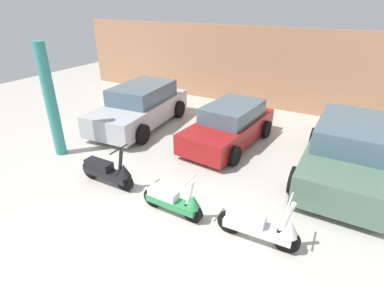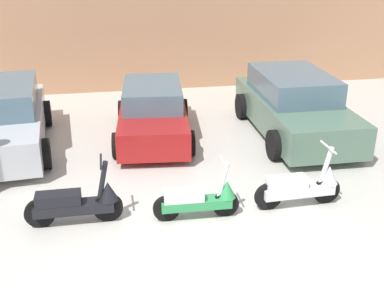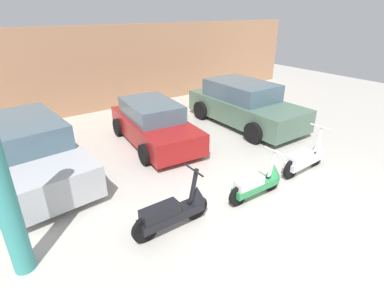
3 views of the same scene
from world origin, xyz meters
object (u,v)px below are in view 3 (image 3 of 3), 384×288
car_rear_left (29,151)px  car_rear_center (154,124)px  car_rear_right (244,105)px  scooter_front_center (307,157)px  scooter_front_right (258,182)px  scooter_front_left (175,210)px

car_rear_left → car_rear_center: bearing=87.1°
car_rear_right → scooter_front_center: bearing=-18.3°
car_rear_center → car_rear_right: 3.42m
scooter_front_right → car_rear_right: size_ratio=0.34×
scooter_front_right → car_rear_right: car_rear_right is taller
scooter_front_right → car_rear_left: (-3.85, 3.78, 0.32)m
scooter_front_right → car_rear_center: size_ratio=0.39×
scooter_front_left → scooter_front_right: scooter_front_left is taller
scooter_front_right → scooter_front_left: bearing=176.0°
scooter_front_right → car_rear_left: car_rear_left is taller
scooter_front_left → car_rear_right: 6.03m
scooter_front_center → car_rear_center: (-2.27, 3.80, 0.21)m
car_rear_left → car_rear_right: car_rear_right is taller
scooter_front_center → scooter_front_left: bearing=176.7°
scooter_front_left → scooter_front_right: bearing=-5.4°
scooter_front_left → car_rear_right: car_rear_right is taller
scooter_front_left → scooter_front_center: size_ratio=1.01×
scooter_front_right → scooter_front_center: size_ratio=0.92×
scooter_front_center → car_rear_left: 6.79m
scooter_front_right → car_rear_right: bearing=50.7°
scooter_front_right → car_rear_left: bearing=136.5°
car_rear_left → car_rear_right: bearing=82.7°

